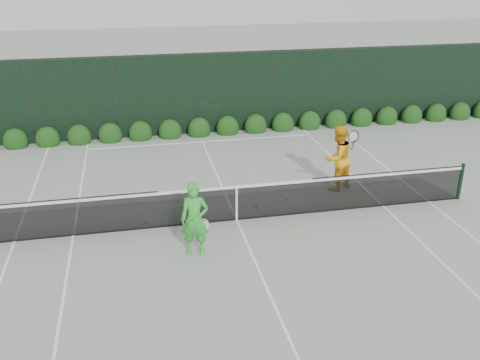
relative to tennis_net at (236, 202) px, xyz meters
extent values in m
plane|color=gray|center=(0.02, 0.00, -0.53)|extent=(80.00, 80.00, 0.00)
cylinder|color=black|center=(6.42, 0.00, 0.00)|extent=(0.10, 0.10, 1.07)
cube|color=black|center=(-4.18, 0.00, -0.02)|extent=(4.40, 0.01, 1.02)
cube|color=black|center=(0.02, 0.00, -0.05)|extent=(4.00, 0.01, 0.96)
cube|color=black|center=(4.22, 0.00, -0.02)|extent=(4.40, 0.01, 1.02)
cube|color=white|center=(0.02, 0.00, 0.41)|extent=(12.80, 0.03, 0.07)
cube|color=black|center=(0.02, 0.00, -0.51)|extent=(12.80, 0.02, 0.04)
cube|color=white|center=(0.02, 0.00, -0.07)|extent=(0.05, 0.03, 0.91)
imported|color=green|center=(-1.23, -1.42, 0.34)|extent=(0.72, 0.56, 1.75)
torus|color=beige|center=(-1.03, -1.32, 0.09)|extent=(0.30, 0.12, 0.30)
cylinder|color=black|center=(-1.03, -1.32, -0.15)|extent=(0.10, 0.03, 0.30)
imported|color=#FCAE15|center=(3.28, 1.38, 0.44)|extent=(1.16, 1.06, 1.94)
torus|color=black|center=(3.63, 1.18, 1.13)|extent=(0.30, 0.10, 0.30)
cylinder|color=black|center=(3.63, 1.18, 0.89)|extent=(0.10, 0.03, 0.30)
cube|color=white|center=(-5.46, 0.00, -0.53)|extent=(0.06, 23.77, 0.01)
cube|color=white|center=(5.51, 0.00, -0.53)|extent=(0.06, 23.77, 0.01)
cube|color=white|center=(-4.09, 0.00, -0.53)|extent=(0.06, 23.77, 0.01)
cube|color=white|center=(4.14, 0.00, -0.53)|extent=(0.06, 23.77, 0.01)
cube|color=white|center=(0.02, 11.88, -0.53)|extent=(11.03, 0.06, 0.01)
cube|color=white|center=(0.02, 6.40, -0.53)|extent=(8.23, 0.06, 0.01)
cube|color=white|center=(0.02, 0.00, -0.53)|extent=(0.06, 12.80, 0.01)
cube|color=black|center=(0.02, 7.50, 0.97)|extent=(32.00, 0.06, 3.00)
cube|color=#262826|center=(0.02, 7.50, 2.50)|extent=(32.00, 0.06, 0.06)
cylinder|color=#262826|center=(-5.98, 7.50, 0.97)|extent=(0.08, 0.08, 3.00)
cylinder|color=#262826|center=(-2.98, 7.50, 0.97)|extent=(0.08, 0.08, 3.00)
cylinder|color=#262826|center=(0.02, 7.50, 0.97)|extent=(0.08, 0.08, 3.00)
cylinder|color=#262826|center=(3.02, 7.50, 0.97)|extent=(0.08, 0.08, 3.00)
cylinder|color=#262826|center=(6.02, 7.50, 0.97)|extent=(0.08, 0.08, 3.00)
cylinder|color=#262826|center=(9.02, 7.50, 0.97)|extent=(0.08, 0.08, 3.00)
ellipsoid|color=#11350E|center=(-6.58, 7.15, -0.30)|extent=(0.86, 0.65, 0.94)
ellipsoid|color=#11350E|center=(-5.48, 7.15, -0.30)|extent=(0.86, 0.65, 0.94)
ellipsoid|color=#11350E|center=(-4.38, 7.15, -0.30)|extent=(0.86, 0.65, 0.94)
ellipsoid|color=#11350E|center=(-3.28, 7.15, -0.30)|extent=(0.86, 0.65, 0.94)
ellipsoid|color=#11350E|center=(-2.18, 7.15, -0.30)|extent=(0.86, 0.65, 0.94)
ellipsoid|color=#11350E|center=(-1.08, 7.15, -0.30)|extent=(0.86, 0.65, 0.94)
ellipsoid|color=#11350E|center=(0.02, 7.15, -0.30)|extent=(0.86, 0.65, 0.94)
ellipsoid|color=#11350E|center=(1.12, 7.15, -0.30)|extent=(0.86, 0.65, 0.94)
ellipsoid|color=#11350E|center=(2.22, 7.15, -0.30)|extent=(0.86, 0.65, 0.94)
ellipsoid|color=#11350E|center=(3.32, 7.15, -0.30)|extent=(0.86, 0.65, 0.94)
ellipsoid|color=#11350E|center=(4.42, 7.15, -0.30)|extent=(0.86, 0.65, 0.94)
ellipsoid|color=#11350E|center=(5.52, 7.15, -0.30)|extent=(0.86, 0.65, 0.94)
ellipsoid|color=#11350E|center=(6.62, 7.15, -0.30)|extent=(0.86, 0.65, 0.94)
ellipsoid|color=#11350E|center=(7.72, 7.15, -0.30)|extent=(0.86, 0.65, 0.94)
ellipsoid|color=#11350E|center=(8.82, 7.15, -0.30)|extent=(0.86, 0.65, 0.94)
ellipsoid|color=#11350E|center=(9.92, 7.15, -0.30)|extent=(0.86, 0.65, 0.94)
ellipsoid|color=#11350E|center=(11.02, 7.15, -0.30)|extent=(0.86, 0.65, 0.94)
sphere|color=#C1DD31|center=(0.69, 0.62, -0.50)|extent=(0.07, 0.07, 0.07)
sphere|color=#C1DD31|center=(1.67, 0.89, -0.50)|extent=(0.07, 0.07, 0.07)
sphere|color=#C1DD31|center=(-2.36, 0.94, -0.50)|extent=(0.07, 0.07, 0.07)
sphere|color=#C1DD31|center=(1.52, -0.61, -0.50)|extent=(0.07, 0.07, 0.07)
sphere|color=#C1DD31|center=(-1.35, 1.03, -0.50)|extent=(0.07, 0.07, 0.07)
sphere|color=#C1DD31|center=(-2.28, 0.31, -0.50)|extent=(0.07, 0.07, 0.07)
camera|label=1|loc=(-2.43, -12.17, 5.90)|focal=40.00mm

